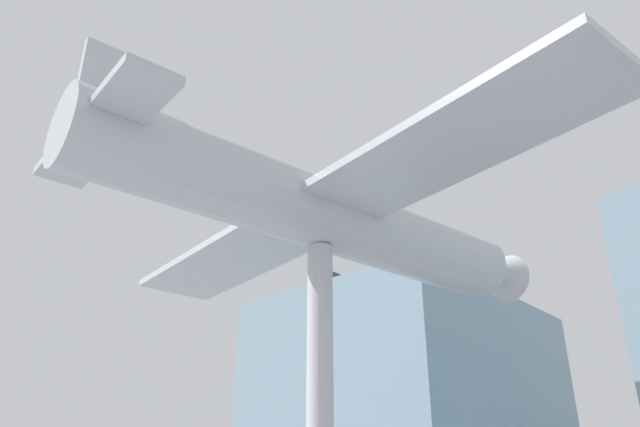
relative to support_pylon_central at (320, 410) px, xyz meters
name	(u,v)px	position (x,y,z in m)	size (l,w,h in m)	color
glass_pavilion_left	(413,423)	(-8.42, 15.55, 1.74)	(10.27, 12.98, 11.04)	#7593A3
support_pylon_central	(320,410)	(0.00, 0.00, 0.00)	(0.55, 0.55, 6.97)	#B7B7BC
suspended_airplane	(329,216)	(0.04, 0.26, 4.32)	(14.51, 13.33, 2.80)	#B2B7BC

